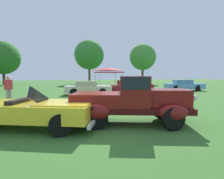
{
  "coord_description": "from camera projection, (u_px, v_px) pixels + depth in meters",
  "views": [
    {
      "loc": [
        -1.67,
        -6.36,
        1.74
      ],
      "look_at": [
        0.5,
        0.92,
        1.12
      ],
      "focal_mm": 28.45,
      "sensor_mm": 36.0,
      "label": 1
    }
  ],
  "objects": [
    {
      "name": "ground_plane",
      "position": [
        106.0,
        121.0,
        6.69
      ],
      "size": [
        120.0,
        120.0,
        0.0
      ],
      "primitive_type": "plane",
      "color": "#386628"
    },
    {
      "name": "feature_pickup_truck",
      "position": [
        132.0,
        100.0,
        6.31
      ],
      "size": [
        4.34,
        2.8,
        1.7
      ],
      "color": "#400B0B",
      "rests_on": "ground_plane"
    },
    {
      "name": "neighbor_convertible",
      "position": [
        35.0,
        110.0,
        5.87
      ],
      "size": [
        4.51,
        3.15,
        1.4
      ],
      "color": "yellow",
      "rests_on": "ground_plane"
    },
    {
      "name": "show_car_cream",
      "position": [
        88.0,
        88.0,
        15.62
      ],
      "size": [
        4.24,
        2.3,
        1.22
      ],
      "color": "beige",
      "rests_on": "ground_plane"
    },
    {
      "name": "show_car_burgundy",
      "position": [
        131.0,
        86.0,
        17.88
      ],
      "size": [
        4.83,
        2.64,
        1.22
      ],
      "color": "maroon",
      "rests_on": "ground_plane"
    },
    {
      "name": "show_car_skyblue",
      "position": [
        184.0,
        85.0,
        20.08
      ],
      "size": [
        4.4,
        2.68,
        1.22
      ],
      "color": "#669EDB",
      "rests_on": "ground_plane"
    },
    {
      "name": "spectator_near_truck",
      "position": [
        133.0,
        87.0,
        11.85
      ],
      "size": [
        0.25,
        0.4,
        1.69
      ],
      "color": "#383838",
      "rests_on": "ground_plane"
    },
    {
      "name": "spectator_between_cars",
      "position": [
        8.0,
        89.0,
        10.86
      ],
      "size": [
        0.44,
        0.46,
        1.69
      ],
      "color": "#9E998E",
      "rests_on": "ground_plane"
    },
    {
      "name": "canopy_tent_center_field",
      "position": [
        108.0,
        70.0,
        22.7
      ],
      "size": [
        3.17,
        3.17,
        2.71
      ],
      "color": "#B7B7BC",
      "rests_on": "ground_plane"
    },
    {
      "name": "treeline_mid_left",
      "position": [
        3.0,
        58.0,
        30.86
      ],
      "size": [
        5.72,
        5.72,
        7.61
      ],
      "color": "#47331E",
      "rests_on": "ground_plane"
    },
    {
      "name": "treeline_center",
      "position": [
        89.0,
        55.0,
        35.34
      ],
      "size": [
        5.86,
        5.86,
        8.7
      ],
      "color": "brown",
      "rests_on": "ground_plane"
    },
    {
      "name": "treeline_mid_right",
      "position": [
        143.0,
        57.0,
        35.06
      ],
      "size": [
        5.16,
        5.16,
        7.89
      ],
      "color": "brown",
      "rests_on": "ground_plane"
    }
  ]
}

